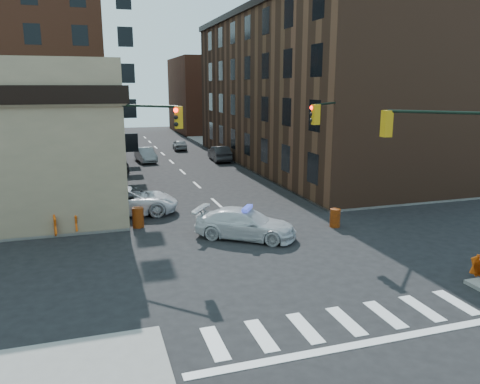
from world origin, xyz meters
TOP-DOWN VIEW (x-y plane):
  - ground at (0.00, 0.00)m, footprint 140.00×140.00m
  - sidewalk_ne at (23.00, 32.75)m, footprint 34.00×54.50m
  - commercial_row_ne at (13.00, 22.50)m, footprint 14.00×34.00m
  - filler_nw at (-16.00, 62.00)m, footprint 20.00×18.00m
  - filler_ne at (14.00, 58.00)m, footprint 16.00×16.00m
  - signal_pole_se at (6.04, -5.52)m, footprint 5.40×5.27m
  - signal_pole_nw at (-5.85, 5.34)m, footprint 3.58×3.67m
  - signal_pole_ne at (5.84, 5.35)m, footprint 3.67×3.58m
  - tree_ne_near at (7.50, 26.00)m, footprint 3.00×3.00m
  - tree_ne_far at (7.50, 34.00)m, footprint 3.00×3.00m
  - police_car at (-0.45, 2.48)m, footprint 5.47×4.67m
  - pickup at (-5.80, 8.97)m, footprint 6.26×3.45m
  - parked_car_wnear at (-5.50, 22.12)m, footprint 1.99×3.98m
  - parked_car_wfar at (-2.50, 28.75)m, footprint 2.00×4.52m
  - parked_car_wdeep at (-4.46, 45.84)m, footprint 2.05×4.97m
  - parked_car_enear at (4.85, 27.05)m, footprint 1.86×4.79m
  - parked_car_efar at (2.50, 36.75)m, footprint 1.89×3.98m
  - pedestrian_a at (-8.08, 8.07)m, footprint 0.85×0.82m
  - pedestrian_b at (-8.62, 8.05)m, footprint 1.08×0.91m
  - barrel_road at (4.86, 2.81)m, footprint 0.72×0.72m
  - barrel_bank at (-5.50, 6.03)m, footprint 0.76×0.76m
  - barricade_nw_a at (-8.29, 7.42)m, footprint 1.27×0.65m
  - barricade_nw_b at (-9.26, 5.70)m, footprint 1.45×0.92m

SIDE VIEW (x-z plane):
  - ground at x=0.00m, z-range 0.00..0.00m
  - sidewalk_ne at x=23.00m, z-range 0.00..0.15m
  - barrel_road at x=4.86m, z-range 0.00..1.01m
  - barrel_bank at x=-5.50m, z-range 0.00..1.11m
  - barricade_nw_a at x=-8.29m, z-range 0.15..1.10m
  - parked_car_wnear at x=-5.50m, z-range 0.00..1.30m
  - barricade_nw_b at x=-9.26m, z-range 0.15..1.16m
  - parked_car_efar at x=2.50m, z-range 0.00..1.31m
  - parked_car_wdeep at x=-4.46m, z-range 0.00..1.44m
  - parked_car_wfar at x=-2.50m, z-range 0.00..1.44m
  - police_car at x=-0.45m, z-range 0.00..1.51m
  - parked_car_enear at x=4.85m, z-range 0.00..1.55m
  - pickup at x=-5.80m, z-range 0.00..1.66m
  - pedestrian_b at x=-8.62m, z-range 0.15..2.10m
  - pedestrian_a at x=-8.08m, z-range 0.15..2.11m
  - tree_ne_near at x=7.50m, z-range 1.06..5.91m
  - tree_ne_far at x=7.50m, z-range 1.06..5.91m
  - signal_pole_nw at x=-5.85m, z-range 0.34..8.34m
  - signal_pole_ne at x=5.84m, z-range 0.34..8.34m
  - signal_pole_se at x=6.04m, z-range 0.61..8.61m
  - filler_ne at x=14.00m, z-range 0.00..12.00m
  - commercial_row_ne at x=13.00m, z-range 0.00..14.00m
  - filler_nw at x=-16.00m, z-range 0.00..16.00m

